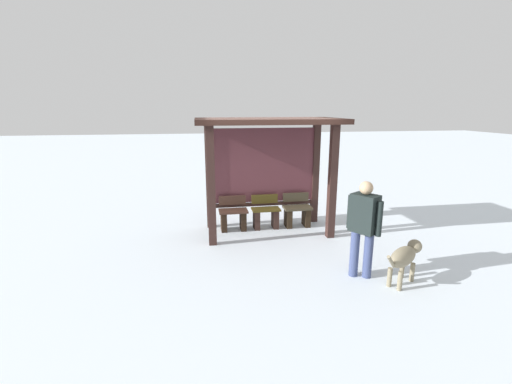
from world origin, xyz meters
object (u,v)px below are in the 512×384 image
dog (405,257)px  bench_center_inside (266,215)px  bus_shelter (267,148)px  bench_right_inside (297,213)px  person_walking (364,223)px  bench_left_inside (233,217)px

dog → bench_center_inside: bearing=119.7°
bus_shelter → bench_center_inside: 1.49m
bus_shelter → bench_center_inside: size_ratio=4.02×
bench_center_inside → bench_right_inside: bearing=-0.1°
bench_center_inside → person_walking: size_ratio=0.47×
bench_center_inside → bench_right_inside: (0.72, -0.00, 0.01)m
bench_center_inside → bench_right_inside: 0.72m
bus_shelter → bench_left_inside: bearing=173.7°
bus_shelter → bench_right_inside: bearing=6.2°
bench_left_inside → bench_center_inside: bench_center_inside is taller
bench_left_inside → bench_right_inside: size_ratio=0.99×
bench_right_inside → dog: bench_right_inside is taller
bench_center_inside → person_walking: (1.04, -2.50, 0.60)m
bus_shelter → bench_center_inside: (0.00, 0.08, -1.49)m
bench_left_inside → bench_center_inside: bearing=-0.0°
bus_shelter → dog: (1.60, -2.72, -1.36)m
dog → person_walking: bearing=151.6°
person_walking → bus_shelter: bearing=113.3°
bus_shelter → bench_center_inside: bearing=90.0°
dog → bus_shelter: bearing=120.4°
bus_shelter → bench_right_inside: size_ratio=3.97×
bus_shelter → dog: 3.43m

